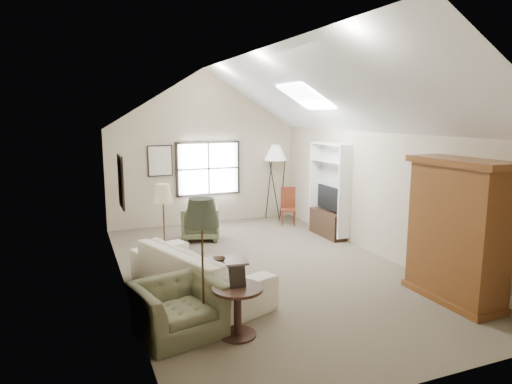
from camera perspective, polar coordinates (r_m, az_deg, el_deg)
name	(u,v)px	position (r m, az deg, el deg)	size (l,w,h in m)	color
room_shell	(265,94)	(8.16, 1.08, 12.16)	(5.01, 8.01, 4.00)	brown
window	(208,169)	(12.01, -5.97, 2.94)	(1.72, 0.08, 1.42)	black
skylight	(306,96)	(9.54, 6.25, 11.83)	(0.80, 1.20, 0.52)	white
wall_art	(142,170)	(9.60, -14.02, 2.66)	(1.97, 3.71, 0.88)	black
armoire	(457,231)	(7.62, 23.86, -4.49)	(0.60, 1.50, 2.20)	brown
tv_alcove	(329,188)	(10.79, 9.15, 0.49)	(0.32, 1.30, 2.10)	white
media_console	(328,224)	(10.95, 8.94, -3.92)	(0.34, 1.18, 0.60)	#382316
tv_panel	(328,198)	(10.82, 9.03, -0.72)	(0.05, 0.90, 0.55)	black
sofa	(198,270)	(7.49, -7.27, -9.63)	(2.66, 1.04, 0.78)	white
armchair_near	(178,309)	(6.22, -9.69, -14.21)	(1.09, 0.95, 0.71)	#5E6043
armchair_far	(201,222)	(10.61, -6.91, -3.79)	(0.84, 0.86, 0.78)	#626C4C
coffee_table	(220,274)	(7.74, -4.58, -10.18)	(0.90, 0.50, 0.46)	#3D2619
bowl	(219,259)	(7.66, -4.60, -8.38)	(0.22, 0.22, 0.05)	#3A2918
side_table	(238,312)	(6.12, -2.31, -14.71)	(0.67, 0.67, 0.67)	#3B2318
side_chair	(288,206)	(11.86, 4.05, -1.81)	(0.38, 0.38, 0.98)	maroon
tripod_lamp	(275,182)	(12.45, 2.44, 1.31)	(0.60, 0.60, 2.08)	silver
dark_lamp	(203,267)	(5.96, -6.68, -9.28)	(0.44, 0.44, 1.86)	#2A2F21
tan_lamp	(164,228)	(8.43, -11.42, -4.40)	(0.33, 0.33, 1.67)	tan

